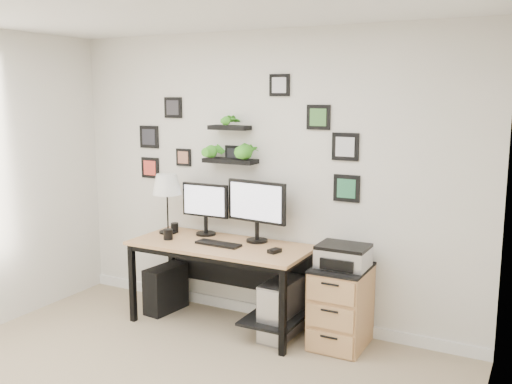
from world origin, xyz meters
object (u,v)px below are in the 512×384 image
Objects in this scene: pc_tower_grey at (281,309)px; file_cabinet at (341,306)px; table_lamp at (167,186)px; pc_tower_black at (166,289)px; monitor_left at (205,205)px; monitor_right at (257,206)px; desk at (226,257)px; printer at (343,256)px; mug at (168,234)px.

file_cabinet is at bearing 7.96° from pc_tower_grey.
table_lamp is 1.29× the size of pc_tower_black.
monitor_left is 0.82× the size of monitor_right.
printer is at bearing 2.97° from desk.
pc_tower_black is 1.08× the size of printer.
pc_tower_black is 0.65× the size of file_cabinet.
desk is 3.30× the size of monitor_left.
table_lamp reaches higher than printer.
printer is at bearing -4.69° from monitor_left.
file_cabinet is 1.67× the size of printer.
monitor_right is 0.91m from table_lamp.
mug is 0.14× the size of file_cabinet.
table_lamp reaches higher than mug.
mug is (-0.75, -0.30, -0.28)m from monitor_right.
desk is 3.17× the size of pc_tower_grey.
mug is at bearing -173.20° from file_cabinet.
mug is (0.15, -0.20, -0.40)m from table_lamp.
pc_tower_black is (-0.68, 0.01, -0.41)m from desk.
desk is at bearing -6.08° from table_lamp.
pc_tower_black is at bearing 178.96° from pc_tower_grey.
pc_tower_black is at bearing 136.57° from mug.
monitor_left reaches higher than mug.
table_lamp is 0.48m from mug.
printer reaches higher than pc_tower_grey.
mug is 1.22m from pc_tower_grey.
monitor_left is at bearing 168.27° from pc_tower_grey.
desk reaches higher than pc_tower_black.
pc_tower_grey is (0.33, -0.18, -0.83)m from monitor_right.
monitor_right is 0.85m from mug.
pc_tower_grey is at bearing -11.73° from monitor_left.
printer reaches higher than desk.
desk is at bearing -177.03° from printer.
monitor_left is at bearing 179.84° from monitor_right.
pc_tower_grey is at bearing -172.53° from printer.
printer is (1.74, 0.04, 0.55)m from pc_tower_black.
file_cabinet is at bearing -0.47° from table_lamp.
monitor_right is at bearing 6.04° from table_lamp.
monitor_left is 0.54m from monitor_right.
monitor_left is 0.43m from mug.
table_lamp is (-0.90, -0.09, 0.13)m from monitor_right.
table_lamp is at bearing 176.08° from pc_tower_grey.
pc_tower_grey is (1.23, -0.08, -0.96)m from table_lamp.
mug is at bearing -166.13° from desk.
mug reaches higher than desk.
printer is (1.59, 0.19, -0.03)m from mug.
monitor_right is 1.12m from file_cabinet.
desk is at bearing -27.87° from monitor_left.
mug is (-0.21, -0.30, -0.24)m from monitor_left.
desk is 1.09m from file_cabinet.
desk is 0.89m from table_lamp.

